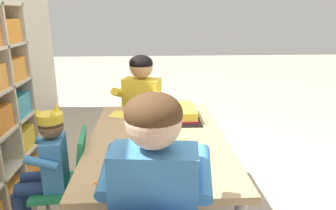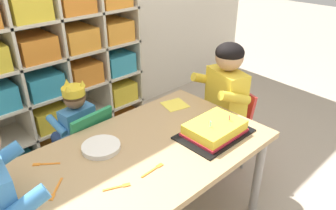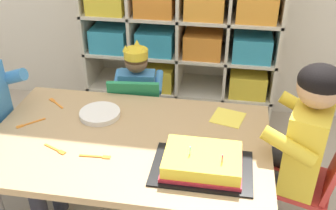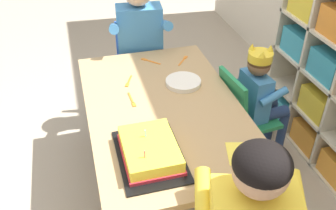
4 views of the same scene
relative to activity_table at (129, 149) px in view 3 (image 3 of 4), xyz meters
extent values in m
cube|color=beige|center=(0.08, 1.34, 0.15)|extent=(1.33, 0.01, 1.38)
cube|color=beige|center=(-0.58, 1.16, 0.15)|extent=(0.02, 0.39, 1.38)
cube|color=beige|center=(-0.25, 1.16, 0.15)|extent=(0.02, 0.39, 1.38)
cube|color=beige|center=(0.08, 1.16, 0.15)|extent=(0.02, 0.39, 1.38)
cube|color=beige|center=(0.41, 1.16, 0.15)|extent=(0.02, 0.39, 1.38)
cube|color=beige|center=(0.74, 1.16, 0.15)|extent=(0.02, 0.39, 1.38)
cube|color=beige|center=(0.08, 1.16, -0.53)|extent=(1.33, 0.39, 0.02)
cube|color=beige|center=(0.08, 1.16, -0.26)|extent=(1.33, 0.39, 0.02)
cube|color=beige|center=(0.08, 1.16, 0.01)|extent=(1.33, 0.39, 0.02)
cube|color=beige|center=(0.08, 1.16, 0.29)|extent=(1.33, 0.39, 0.02)
cube|color=teal|center=(-0.41, 1.14, -0.44)|extent=(0.25, 0.31, 0.16)
cube|color=orange|center=(-0.08, 1.14, -0.44)|extent=(0.25, 0.31, 0.16)
cube|color=orange|center=(0.25, 1.14, -0.44)|extent=(0.25, 0.31, 0.16)
cube|color=orange|center=(0.57, 1.14, -0.44)|extent=(0.25, 0.31, 0.16)
cube|color=yellow|center=(-0.08, 1.14, -0.17)|extent=(0.25, 0.31, 0.16)
cube|color=yellow|center=(0.57, 1.14, -0.17)|extent=(0.25, 0.31, 0.16)
cube|color=teal|center=(-0.41, 1.14, 0.11)|extent=(0.25, 0.31, 0.16)
cube|color=teal|center=(-0.08, 1.14, 0.11)|extent=(0.25, 0.31, 0.16)
cube|color=orange|center=(0.25, 1.14, 0.11)|extent=(0.25, 0.31, 0.16)
cube|color=teal|center=(0.57, 1.14, 0.11)|extent=(0.25, 0.31, 0.16)
cube|color=orange|center=(-0.08, 1.14, 0.38)|extent=(0.25, 0.31, 0.16)
cube|color=orange|center=(0.25, 1.14, 0.38)|extent=(0.25, 0.31, 0.16)
cube|color=orange|center=(0.57, 1.14, 0.38)|extent=(0.25, 0.31, 0.16)
cube|color=tan|center=(0.00, 0.00, 0.05)|extent=(1.30, 0.80, 0.03)
cylinder|color=#9E9993|center=(-0.59, 0.34, -0.26)|extent=(0.05, 0.05, 0.57)
cylinder|color=#9E9993|center=(0.59, 0.34, -0.26)|extent=(0.05, 0.05, 0.57)
cube|color=#238451|center=(-0.10, 0.57, -0.19)|extent=(0.34, 0.31, 0.03)
cube|color=#238451|center=(-0.08, 0.44, -0.02)|extent=(0.30, 0.10, 0.31)
cylinder|color=gray|center=(0.02, 0.70, -0.37)|extent=(0.02, 0.02, 0.34)
cylinder|color=gray|center=(-0.24, 0.67, -0.37)|extent=(0.02, 0.02, 0.34)
cylinder|color=gray|center=(0.04, 0.47, -0.37)|extent=(0.02, 0.02, 0.34)
cylinder|color=gray|center=(-0.21, 0.45, -0.37)|extent=(0.02, 0.02, 0.34)
cube|color=#3D7FBC|center=(-0.10, 0.58, -0.04)|extent=(0.22, 0.13, 0.29)
sphere|color=brown|center=(-0.10, 0.58, 0.18)|extent=(0.13, 0.13, 0.13)
ellipsoid|color=#472D19|center=(-0.10, 0.58, 0.20)|extent=(0.14, 0.14, 0.10)
cylinder|color=yellow|center=(-0.10, 0.58, 0.23)|extent=(0.14, 0.14, 0.05)
cone|color=yellow|center=(-0.10, 0.64, 0.27)|extent=(0.04, 0.04, 0.04)
cone|color=yellow|center=(-0.04, 0.56, 0.27)|extent=(0.04, 0.04, 0.04)
cone|color=yellow|center=(-0.15, 0.55, 0.27)|extent=(0.04, 0.04, 0.04)
cylinder|color=navy|center=(-0.05, 0.69, -0.15)|extent=(0.09, 0.22, 0.07)
cylinder|color=navy|center=(-0.17, 0.68, -0.15)|extent=(0.09, 0.22, 0.07)
cylinder|color=navy|center=(-0.06, 0.80, -0.36)|extent=(0.06, 0.06, 0.36)
cylinder|color=navy|center=(-0.18, 0.78, -0.36)|extent=(0.06, 0.06, 0.36)
cylinder|color=#3D7FBC|center=(0.02, 0.64, 0.03)|extent=(0.06, 0.18, 0.10)
cylinder|color=#3D7FBC|center=(-0.23, 0.61, 0.03)|extent=(0.06, 0.18, 0.10)
cylinder|color=gray|center=(-0.66, -0.13, -0.32)|extent=(0.02, 0.02, 0.44)
cylinder|color=gray|center=(-0.62, 0.16, -0.32)|extent=(0.02, 0.02, 0.44)
cylinder|color=#33333D|center=(-0.62, -0.08, -0.05)|extent=(0.31, 0.13, 0.10)
cylinder|color=#33333D|center=(-0.60, 0.10, -0.05)|extent=(0.31, 0.13, 0.10)
cylinder|color=#33333D|center=(-0.47, -0.09, -0.31)|extent=(0.08, 0.08, 0.46)
cylinder|color=#33333D|center=(-0.45, 0.09, -0.31)|extent=(0.08, 0.08, 0.46)
cylinder|color=#3D7FBC|center=(-0.68, 0.19, 0.22)|extent=(0.25, 0.09, 0.14)
cube|color=red|center=(0.81, 0.11, -0.18)|extent=(0.38, 0.38, 0.03)
cube|color=red|center=(0.95, 0.07, -0.05)|extent=(0.14, 0.28, 0.24)
cylinder|color=gray|center=(0.73, 0.26, -0.36)|extent=(0.02, 0.02, 0.35)
cylinder|color=gray|center=(0.96, 0.19, -0.36)|extent=(0.02, 0.02, 0.35)
cube|color=yellow|center=(0.81, 0.11, 0.04)|extent=(0.24, 0.33, 0.42)
sphere|color=tan|center=(0.81, 0.11, 0.35)|extent=(0.19, 0.19, 0.19)
ellipsoid|color=black|center=(0.81, 0.11, 0.38)|extent=(0.19, 0.19, 0.14)
cylinder|color=#33333D|center=(0.70, 0.24, -0.14)|extent=(0.32, 0.18, 0.10)
cylinder|color=#33333D|center=(0.64, 0.07, -0.14)|extent=(0.32, 0.18, 0.10)
cylinder|color=#33333D|center=(0.55, 0.28, -0.35)|extent=(0.08, 0.08, 0.37)
cylinder|color=#33333D|center=(0.50, 0.11, -0.35)|extent=(0.08, 0.08, 0.37)
cylinder|color=yellow|center=(0.80, 0.29, 0.13)|extent=(0.26, 0.13, 0.14)
cylinder|color=yellow|center=(0.70, -0.03, 0.13)|extent=(0.26, 0.13, 0.14)
cube|color=black|center=(0.35, -0.16, 0.07)|extent=(0.41, 0.28, 0.01)
cube|color=yellow|center=(0.35, -0.16, 0.11)|extent=(0.31, 0.23, 0.07)
cube|color=red|center=(0.35, -0.16, 0.08)|extent=(0.32, 0.24, 0.02)
cylinder|color=#4CB2E5|center=(0.30, -0.16, 0.16)|extent=(0.01, 0.01, 0.04)
cylinder|color=#E54C66|center=(0.43, -0.20, 0.16)|extent=(0.01, 0.01, 0.04)
cylinder|color=white|center=(-0.19, 0.16, 0.08)|extent=(0.20, 0.20, 0.03)
cube|color=#F4DB4C|center=(0.45, 0.25, 0.06)|extent=(0.18, 0.18, 0.00)
cube|color=orange|center=(-0.32, -0.13, 0.06)|extent=(0.08, 0.04, 0.00)
cube|color=orange|center=(-0.26, -0.15, 0.06)|extent=(0.04, 0.03, 0.00)
cube|color=orange|center=(-0.44, 0.23, 0.06)|extent=(0.08, 0.07, 0.00)
cube|color=orange|center=(-0.49, 0.27, 0.06)|extent=(0.04, 0.04, 0.00)
cube|color=orange|center=(-0.13, -0.15, 0.06)|extent=(0.10, 0.02, 0.00)
cube|color=orange|center=(-0.06, -0.15, 0.06)|extent=(0.04, 0.02, 0.00)
cube|color=orange|center=(-0.49, 0.06, 0.06)|extent=(0.08, 0.08, 0.00)
cube|color=orange|center=(-0.54, 0.01, 0.06)|extent=(0.04, 0.04, 0.00)
camera|label=1|loc=(-1.73, 0.04, 0.78)|focal=33.47mm
camera|label=2|loc=(-0.89, -1.09, 1.06)|focal=34.34mm
camera|label=3|loc=(0.42, -1.42, 1.13)|focal=41.86mm
camera|label=4|loc=(1.56, -0.40, 1.21)|focal=40.13mm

